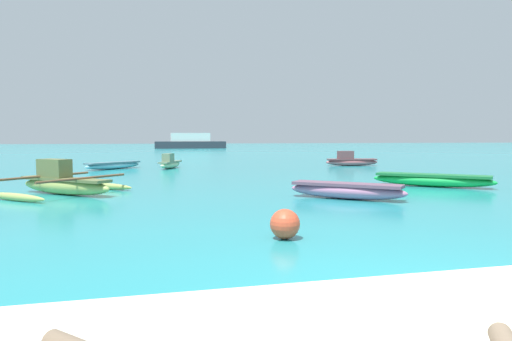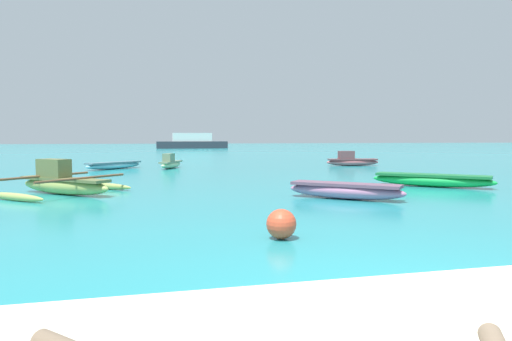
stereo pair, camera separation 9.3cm
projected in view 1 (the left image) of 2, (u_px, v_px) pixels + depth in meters
name	position (u px, v px, depth m)	size (l,w,h in m)	color
ground_plane	(478.00, 319.00, 4.03)	(240.00, 240.00, 0.00)	teal
moored_boat_0	(347.00, 190.00, 11.91)	(2.76, 2.54, 0.42)	#AF7197
moored_boat_1	(170.00, 163.00, 23.69)	(1.44, 2.35, 0.79)	#B2DCA4
moored_boat_2	(432.00, 180.00, 14.92)	(3.32, 3.13, 0.41)	green
moored_boat_3	(63.00, 183.00, 12.85)	(3.74, 3.82, 0.99)	#9EAE59
moored_boat_4	(113.00, 165.00, 23.19)	(2.90, 2.79, 0.36)	#79BDD1
moored_boat_5	(351.00, 161.00, 25.91)	(3.06, 1.13, 0.85)	#AF5E64
mooring_buoy_0	(285.00, 224.00, 7.20)	(0.48, 0.48, 0.48)	#E54C2D
distant_ferry	(190.00, 142.00, 67.85)	(10.40, 2.29, 2.29)	#2D333D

